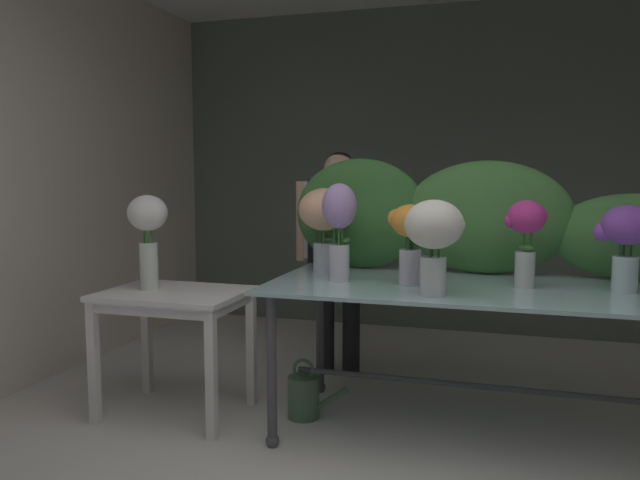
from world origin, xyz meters
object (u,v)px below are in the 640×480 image
at_px(vase_lilac_stock, 339,223).
at_px(vase_peach_snapdragons, 324,217).
at_px(vase_sunset_anemones, 410,234).
at_px(watering_can, 304,396).
at_px(display_table_glass, 481,305).
at_px(side_table_white, 175,307).
at_px(vase_white_roses_tall, 147,229).
at_px(florist, 338,238).
at_px(vase_ivory_hydrangea, 434,234).
at_px(vase_violet_carnations, 626,237).
at_px(vase_magenta_lilies, 526,233).

bearing_deg(vase_lilac_stock, vase_peach_snapdragons, 120.97).
distance_m(vase_sunset_anemones, watering_can, 1.12).
relative_size(display_table_glass, vase_sunset_anemones, 5.24).
distance_m(side_table_white, vase_lilac_stock, 1.07).
relative_size(vase_sunset_anemones, vase_white_roses_tall, 0.77).
bearing_deg(florist, side_table_white, -125.13).
distance_m(florist, vase_ivory_hydrangea, 1.41).
relative_size(vase_ivory_hydrangea, vase_white_roses_tall, 0.83).
distance_m(vase_violet_carnations, vase_white_roses_tall, 2.52).
xyz_separation_m(display_table_glass, vase_sunset_anemones, (-0.36, -0.09, 0.36)).
xyz_separation_m(florist, vase_violet_carnations, (1.65, -0.81, 0.14)).
bearing_deg(vase_white_roses_tall, vase_peach_snapdragons, 21.29).
height_order(vase_magenta_lilies, vase_peach_snapdragons, vase_peach_snapdragons).
height_order(vase_ivory_hydrangea, watering_can, vase_ivory_hydrangea).
relative_size(vase_white_roses_tall, watering_can, 1.54).
xyz_separation_m(vase_lilac_stock, vase_ivory_hydrangea, (0.53, -0.26, -0.02)).
xyz_separation_m(vase_violet_carnations, vase_peach_snapdragons, (-1.57, 0.18, 0.05)).
bearing_deg(vase_ivory_hydrangea, florist, 123.72).
bearing_deg(vase_peach_snapdragons, vase_magenta_lilies, -10.44).
bearing_deg(vase_lilac_stock, florist, 105.45).
height_order(vase_violet_carnations, vase_ivory_hydrangea, vase_ivory_hydrangea).
bearing_deg(vase_ivory_hydrangea, vase_white_roses_tall, 173.84).
relative_size(florist, vase_ivory_hydrangea, 3.38).
bearing_deg(watering_can, florist, 91.99).
xyz_separation_m(florist, vase_lilac_stock, (0.25, -0.91, 0.18)).
bearing_deg(vase_violet_carnations, vase_sunset_anemones, -174.15).
bearing_deg(vase_ivory_hydrangea, vase_magenta_lilies, 39.38).
relative_size(display_table_glass, vase_ivory_hydrangea, 4.83).
relative_size(vase_ivory_hydrangea, vase_sunset_anemones, 1.09).
bearing_deg(side_table_white, vase_sunset_anemones, 3.36).
relative_size(side_table_white, vase_lilac_stock, 1.52).
bearing_deg(vase_violet_carnations, vase_white_roses_tall, -175.83).
height_order(side_table_white, vase_lilac_stock, vase_lilac_stock).
height_order(side_table_white, vase_peach_snapdragons, vase_peach_snapdragons).
xyz_separation_m(vase_lilac_stock, vase_magenta_lilies, (0.94, 0.08, -0.03)).
distance_m(florist, vase_sunset_anemones, 1.12).
xyz_separation_m(display_table_glass, side_table_white, (-1.68, -0.17, -0.08)).
distance_m(vase_violet_carnations, vase_peach_snapdragons, 1.58).
distance_m(vase_magenta_lilies, vase_ivory_hydrangea, 0.53).
height_order(vase_magenta_lilies, vase_ivory_hydrangea, vase_ivory_hydrangea).
height_order(display_table_glass, vase_magenta_lilies, vase_magenta_lilies).
distance_m(display_table_glass, vase_magenta_lilies, 0.43).
xyz_separation_m(display_table_glass, vase_lilac_stock, (-0.74, -0.08, 0.41)).
xyz_separation_m(florist, vase_peach_snapdragons, (0.08, -0.62, 0.19)).
relative_size(side_table_white, watering_can, 2.26).
bearing_deg(vase_sunset_anemones, vase_lilac_stock, 178.76).
bearing_deg(vase_sunset_anemones, watering_can, 172.60).
relative_size(vase_violet_carnations, vase_sunset_anemones, 1.01).
bearing_deg(vase_magenta_lilies, side_table_white, -175.10).
bearing_deg(florist, vase_violet_carnations, -26.06).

